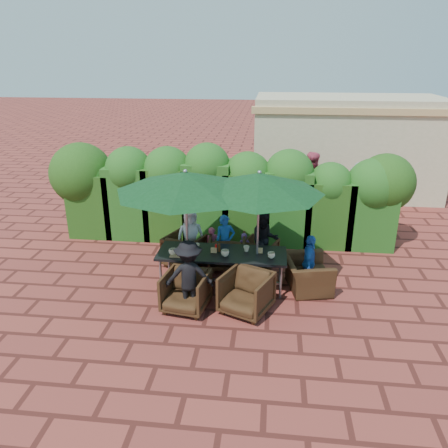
# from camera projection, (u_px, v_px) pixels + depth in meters

# --- Properties ---
(ground) EXTENTS (80.00, 80.00, 0.00)m
(ground) POSITION_uv_depth(u_px,v_px,m) (216.00, 281.00, 9.21)
(ground) COLOR maroon
(ground) RESTS_ON ground
(dining_table) EXTENTS (2.58, 0.90, 0.75)m
(dining_table) POSITION_uv_depth(u_px,v_px,m) (222.00, 256.00, 8.80)
(dining_table) COLOR black
(dining_table) RESTS_ON ground
(umbrella_left) EXTENTS (2.72, 2.72, 2.46)m
(umbrella_left) POSITION_uv_depth(u_px,v_px,m) (186.00, 182.00, 8.26)
(umbrella_left) COLOR gray
(umbrella_left) RESTS_ON ground
(umbrella_right) EXTENTS (2.48, 2.48, 2.46)m
(umbrella_right) POSITION_uv_depth(u_px,v_px,m) (259.00, 183.00, 8.19)
(umbrella_right) COLOR gray
(umbrella_right) RESTS_ON ground
(chair_far_left) EXTENTS (0.99, 0.97, 0.79)m
(chair_far_left) POSITION_uv_depth(u_px,v_px,m) (185.00, 249.00, 9.79)
(chair_far_left) COLOR black
(chair_far_left) RESTS_ON ground
(chair_far_mid) EXTENTS (0.85, 0.80, 0.83)m
(chair_far_mid) POSITION_uv_depth(u_px,v_px,m) (227.00, 250.00, 9.69)
(chair_far_mid) COLOR black
(chair_far_mid) RESTS_ON ground
(chair_far_right) EXTENTS (0.85, 0.83, 0.70)m
(chair_far_right) POSITION_uv_depth(u_px,v_px,m) (260.00, 252.00, 9.77)
(chair_far_right) COLOR black
(chair_far_right) RESTS_ON ground
(chair_near_left) EXTENTS (0.90, 0.86, 0.81)m
(chair_near_left) POSITION_uv_depth(u_px,v_px,m) (186.00, 290.00, 8.07)
(chair_near_left) COLOR black
(chair_near_left) RESTS_ON ground
(chair_near_right) EXTENTS (1.07, 1.04, 0.85)m
(chair_near_right) POSITION_uv_depth(u_px,v_px,m) (246.00, 291.00, 7.98)
(chair_near_right) COLOR black
(chair_near_right) RESTS_ON ground
(chair_end_right) EXTENTS (0.85, 1.12, 0.88)m
(chair_end_right) POSITION_uv_depth(u_px,v_px,m) (307.00, 269.00, 8.76)
(chair_end_right) COLOR black
(chair_end_right) RESTS_ON ground
(adult_far_left) EXTENTS (0.72, 0.57, 1.29)m
(adult_far_left) POSITION_uv_depth(u_px,v_px,m) (191.00, 236.00, 9.84)
(adult_far_left) COLOR silver
(adult_far_left) RESTS_ON ground
(adult_far_mid) EXTENTS (0.54, 0.49, 1.22)m
(adult_far_mid) POSITION_uv_depth(u_px,v_px,m) (225.00, 242.00, 9.62)
(adult_far_mid) COLOR #2058AF
(adult_far_mid) RESTS_ON ground
(adult_far_right) EXTENTS (0.69, 0.50, 1.30)m
(adult_far_right) POSITION_uv_depth(u_px,v_px,m) (264.00, 240.00, 9.61)
(adult_far_right) COLOR black
(adult_far_right) RESTS_ON ground
(adult_near_left) EXTENTS (0.94, 0.56, 1.39)m
(adult_near_left) POSITION_uv_depth(u_px,v_px,m) (189.00, 276.00, 7.96)
(adult_near_left) COLOR black
(adult_near_left) RESTS_ON ground
(adult_end_right) EXTENTS (0.39, 0.71, 1.16)m
(adult_end_right) POSITION_uv_depth(u_px,v_px,m) (309.00, 263.00, 8.73)
(adult_end_right) COLOR #2058AF
(adult_end_right) RESTS_ON ground
(child_left) EXTENTS (0.39, 0.36, 0.87)m
(child_left) POSITION_uv_depth(u_px,v_px,m) (213.00, 246.00, 9.84)
(child_left) COLOR #C84662
(child_left) RESTS_ON ground
(child_right) EXTENTS (0.31, 0.27, 0.76)m
(child_right) POSITION_uv_depth(u_px,v_px,m) (244.00, 250.00, 9.79)
(child_right) COLOR #7B4596
(child_right) RESTS_ON ground
(pedestrian_a) EXTENTS (1.79, 1.27, 1.81)m
(pedestrian_a) POSITION_uv_depth(u_px,v_px,m) (300.00, 187.00, 12.61)
(pedestrian_a) COLOR #2E8424
(pedestrian_a) RESTS_ON ground
(pedestrian_b) EXTENTS (0.99, 0.69, 1.91)m
(pedestrian_b) POSITION_uv_depth(u_px,v_px,m) (310.00, 184.00, 12.66)
(pedestrian_b) COLOR #C84662
(pedestrian_b) RESTS_ON ground
(pedestrian_c) EXTENTS (1.04, 1.16, 1.69)m
(pedestrian_c) POSITION_uv_depth(u_px,v_px,m) (360.00, 191.00, 12.38)
(pedestrian_c) COLOR #95979D
(pedestrian_c) RESTS_ON ground
(cup_a) EXTENTS (0.15, 0.15, 0.12)m
(cup_a) POSITION_uv_depth(u_px,v_px,m) (173.00, 252.00, 8.66)
(cup_a) COLOR beige
(cup_a) RESTS_ON dining_table
(cup_b) EXTENTS (0.15, 0.15, 0.14)m
(cup_b) POSITION_uv_depth(u_px,v_px,m) (196.00, 247.00, 8.84)
(cup_b) COLOR beige
(cup_b) RESTS_ON dining_table
(cup_c) EXTENTS (0.16, 0.16, 0.13)m
(cup_c) POSITION_uv_depth(u_px,v_px,m) (225.00, 253.00, 8.60)
(cup_c) COLOR beige
(cup_c) RESTS_ON dining_table
(cup_d) EXTENTS (0.12, 0.12, 0.12)m
(cup_d) POSITION_uv_depth(u_px,v_px,m) (246.00, 249.00, 8.81)
(cup_d) COLOR beige
(cup_d) RESTS_ON dining_table
(cup_e) EXTENTS (0.15, 0.15, 0.12)m
(cup_e) POSITION_uv_depth(u_px,v_px,m) (271.00, 255.00, 8.52)
(cup_e) COLOR beige
(cup_e) RESTS_ON dining_table
(ketchup_bottle) EXTENTS (0.04, 0.04, 0.17)m
(ketchup_bottle) POSITION_uv_depth(u_px,v_px,m) (216.00, 248.00, 8.77)
(ketchup_bottle) COLOR #B20C0A
(ketchup_bottle) RESTS_ON dining_table
(sauce_bottle) EXTENTS (0.04, 0.04, 0.17)m
(sauce_bottle) POSITION_uv_depth(u_px,v_px,m) (219.00, 248.00, 8.79)
(sauce_bottle) COLOR #4C230C
(sauce_bottle) RESTS_ON dining_table
(serving_tray) EXTENTS (0.35, 0.25, 0.02)m
(serving_tray) POSITION_uv_depth(u_px,v_px,m) (179.00, 255.00, 8.65)
(serving_tray) COLOR #A1784E
(serving_tray) RESTS_ON dining_table
(number_block_left) EXTENTS (0.12, 0.06, 0.10)m
(number_block_left) POSITION_uv_depth(u_px,v_px,m) (214.00, 250.00, 8.76)
(number_block_left) COLOR tan
(number_block_left) RESTS_ON dining_table
(number_block_right) EXTENTS (0.12, 0.06, 0.10)m
(number_block_right) POSITION_uv_depth(u_px,v_px,m) (260.00, 250.00, 8.74)
(number_block_right) COLOR tan
(number_block_right) RESTS_ON dining_table
(hedge_wall) EXTENTS (9.10, 1.60, 2.49)m
(hedge_wall) POSITION_uv_depth(u_px,v_px,m) (223.00, 189.00, 10.88)
(hedge_wall) COLOR #17340E
(hedge_wall) RESTS_ON ground
(building) EXTENTS (6.20, 3.08, 3.20)m
(building) POSITION_uv_depth(u_px,v_px,m) (345.00, 145.00, 14.73)
(building) COLOR beige
(building) RESTS_ON ground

